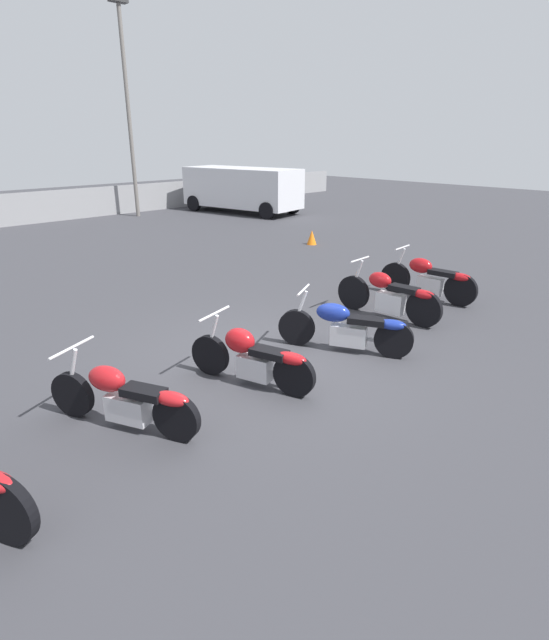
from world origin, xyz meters
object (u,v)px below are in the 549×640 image
at_px(motorcycle_slot_3, 347,327).
at_px(light_pole_right, 127,95).
at_px(traffic_cone_far, 356,284).
at_px(motorcycle_slot_1, 125,398).
at_px(motorcycle_slot_5, 429,279).
at_px(traffic_cone_near, 312,237).
at_px(motorcycle_slot_4, 390,296).
at_px(parked_van, 242,188).
at_px(motorcycle_slot_2, 253,357).

bearing_deg(motorcycle_slot_3, light_pole_right, 45.31).
height_order(motorcycle_slot_3, traffic_cone_far, motorcycle_slot_3).
height_order(motorcycle_slot_1, motorcycle_slot_3, motorcycle_slot_3).
distance_m(motorcycle_slot_3, traffic_cone_far, 3.02).
bearing_deg(motorcycle_slot_5, motorcycle_slot_3, -177.05).
bearing_deg(motorcycle_slot_3, traffic_cone_far, 7.77).
distance_m(motorcycle_slot_5, traffic_cone_far, 1.51).
bearing_deg(light_pole_right, traffic_cone_near, -84.85).
relative_size(motorcycle_slot_1, motorcycle_slot_4, 0.88).
relative_size(light_pole_right, parked_van, 1.45).
bearing_deg(motorcycle_slot_2, traffic_cone_near, 20.11).
distance_m(parked_van, traffic_cone_near, 7.65).
bearing_deg(motorcycle_slot_1, traffic_cone_near, 6.03).
height_order(motorcycle_slot_3, parked_van, parked_van).
bearing_deg(parked_van, motorcycle_slot_2, -140.23).
relative_size(parked_van, traffic_cone_far, 10.34).
xyz_separation_m(motorcycle_slot_1, parked_van, (12.66, 12.49, 0.69)).
bearing_deg(motorcycle_slot_2, motorcycle_slot_3, -22.63).
bearing_deg(parked_van, motorcycle_slot_5, -124.11).
xyz_separation_m(motorcycle_slot_2, motorcycle_slot_5, (5.23, 0.28, 0.03)).
xyz_separation_m(light_pole_right, motorcycle_slot_3, (-5.09, -15.24, -4.37)).
height_order(motorcycle_slot_2, traffic_cone_near, motorcycle_slot_2).
bearing_deg(traffic_cone_far, motorcycle_slot_2, -161.04).
bearing_deg(motorcycle_slot_4, traffic_cone_far, 58.38).
height_order(motorcycle_slot_1, motorcycle_slot_4, motorcycle_slot_4).
height_order(light_pole_right, motorcycle_slot_2, light_pole_right).
distance_m(motorcycle_slot_4, traffic_cone_near, 6.93).
xyz_separation_m(light_pole_right, motorcycle_slot_5, (-1.70, -14.76, -4.34)).
bearing_deg(motorcycle_slot_3, parked_van, 28.82).
bearing_deg(light_pole_right, parked_van, -30.52).
bearing_deg(traffic_cone_near, light_pole_right, 95.15).
xyz_separation_m(motorcycle_slot_1, motorcycle_slot_4, (5.45, -0.02, 0.04)).
distance_m(light_pole_right, parked_van, 5.88).
bearing_deg(motorcycle_slot_4, motorcycle_slot_2, 179.70).
xyz_separation_m(motorcycle_slot_3, parked_van, (9.03, 12.91, 0.68)).
bearing_deg(motorcycle_slot_1, traffic_cone_far, -12.52).
bearing_deg(motorcycle_slot_4, traffic_cone_near, 50.01).
xyz_separation_m(parked_van, traffic_cone_near, (-3.11, -6.94, -0.86)).
bearing_deg(traffic_cone_far, traffic_cone_near, 51.43).
bearing_deg(motorcycle_slot_4, light_pole_right, 73.95).
relative_size(light_pole_right, motorcycle_slot_2, 4.33).
bearing_deg(traffic_cone_far, motorcycle_slot_5, -53.46).
xyz_separation_m(motorcycle_slot_1, traffic_cone_far, (6.13, 1.26, -0.12)).
relative_size(motorcycle_slot_1, motorcycle_slot_2, 1.01).
height_order(light_pole_right, parked_van, light_pole_right).
relative_size(motorcycle_slot_2, motorcycle_slot_4, 0.87).
relative_size(motorcycle_slot_4, traffic_cone_far, 3.99).
relative_size(motorcycle_slot_1, parked_van, 0.34).
xyz_separation_m(motorcycle_slot_4, traffic_cone_far, (0.68, 1.28, -0.16)).
bearing_deg(motorcycle_slot_1, parked_van, 20.46).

